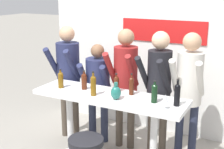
{
  "coord_description": "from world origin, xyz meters",
  "views": [
    {
      "loc": [
        1.8,
        -3.4,
        2.4
      ],
      "look_at": [
        0.0,
        0.09,
        1.3
      ],
      "focal_mm": 50.0,
      "sensor_mm": 36.0,
      "label": 1
    }
  ],
  "objects_px": {
    "tasting_table": "(109,107)",
    "wine_bottle_5": "(93,85)",
    "decorative_vase": "(116,92)",
    "wine_bottle_4": "(154,92)",
    "wine_bottle_0": "(84,80)",
    "person_center_left": "(125,76)",
    "wine_bottle_6": "(131,85)",
    "person_far_left": "(68,70)",
    "person_center": "(159,81)",
    "wine_glass_0": "(165,99)",
    "person_left": "(98,83)",
    "wine_bottle_1": "(116,83)",
    "wine_bottle_3": "(177,94)",
    "person_center_right": "(189,84)",
    "wine_bottle_2": "(61,79)"
  },
  "relations": [
    {
      "from": "wine_bottle_4",
      "to": "wine_glass_0",
      "type": "height_order",
      "value": "wine_bottle_4"
    },
    {
      "from": "wine_bottle_5",
      "to": "person_left",
      "type": "bearing_deg",
      "value": 115.94
    },
    {
      "from": "tasting_table",
      "to": "wine_glass_0",
      "type": "distance_m",
      "value": 0.88
    },
    {
      "from": "person_left",
      "to": "wine_bottle_5",
      "type": "height_order",
      "value": "person_left"
    },
    {
      "from": "wine_bottle_6",
      "to": "decorative_vase",
      "type": "relative_size",
      "value": 1.3
    },
    {
      "from": "person_center_right",
      "to": "wine_glass_0",
      "type": "bearing_deg",
      "value": -98.87
    },
    {
      "from": "person_center",
      "to": "wine_bottle_4",
      "type": "distance_m",
      "value": 0.53
    },
    {
      "from": "wine_bottle_1",
      "to": "wine_bottle_3",
      "type": "relative_size",
      "value": 0.78
    },
    {
      "from": "person_left",
      "to": "wine_bottle_1",
      "type": "distance_m",
      "value": 0.73
    },
    {
      "from": "wine_bottle_5",
      "to": "decorative_vase",
      "type": "relative_size",
      "value": 1.46
    },
    {
      "from": "wine_glass_0",
      "to": "person_center_right",
      "type": "bearing_deg",
      "value": 83.12
    },
    {
      "from": "person_left",
      "to": "decorative_vase",
      "type": "relative_size",
      "value": 7.2
    },
    {
      "from": "wine_bottle_2",
      "to": "decorative_vase",
      "type": "relative_size",
      "value": 1.21
    },
    {
      "from": "wine_bottle_0",
      "to": "wine_bottle_3",
      "type": "xyz_separation_m",
      "value": [
        1.3,
        -0.02,
        0.02
      ]
    },
    {
      "from": "wine_glass_0",
      "to": "wine_bottle_2",
      "type": "bearing_deg",
      "value": 176.35
    },
    {
      "from": "wine_bottle_0",
      "to": "wine_bottle_4",
      "type": "height_order",
      "value": "wine_bottle_4"
    },
    {
      "from": "person_center",
      "to": "decorative_vase",
      "type": "relative_size",
      "value": 8.42
    },
    {
      "from": "wine_bottle_3",
      "to": "wine_glass_0",
      "type": "relative_size",
      "value": 1.86
    },
    {
      "from": "person_center_left",
      "to": "wine_bottle_6",
      "type": "bearing_deg",
      "value": -59.21
    },
    {
      "from": "wine_bottle_1",
      "to": "wine_bottle_5",
      "type": "relative_size",
      "value": 0.79
    },
    {
      "from": "person_far_left",
      "to": "person_center",
      "type": "xyz_separation_m",
      "value": [
        1.5,
        0.01,
        0.02
      ]
    },
    {
      "from": "person_center_left",
      "to": "wine_bottle_0",
      "type": "xyz_separation_m",
      "value": [
        -0.36,
        -0.56,
        0.03
      ]
    },
    {
      "from": "person_left",
      "to": "wine_bottle_4",
      "type": "bearing_deg",
      "value": -37.36
    },
    {
      "from": "person_far_left",
      "to": "decorative_vase",
      "type": "relative_size",
      "value": 8.36
    },
    {
      "from": "wine_bottle_2",
      "to": "decorative_vase",
      "type": "bearing_deg",
      "value": -4.15
    },
    {
      "from": "person_center_left",
      "to": "wine_bottle_1",
      "type": "distance_m",
      "value": 0.46
    },
    {
      "from": "person_far_left",
      "to": "wine_bottle_4",
      "type": "xyz_separation_m",
      "value": [
        1.62,
        -0.51,
        0.04
      ]
    },
    {
      "from": "person_left",
      "to": "tasting_table",
      "type": "bearing_deg",
      "value": -58.97
    },
    {
      "from": "wine_bottle_0",
      "to": "wine_bottle_3",
      "type": "bearing_deg",
      "value": -1.09
    },
    {
      "from": "tasting_table",
      "to": "wine_bottle_5",
      "type": "distance_m",
      "value": 0.38
    },
    {
      "from": "tasting_table",
      "to": "wine_bottle_1",
      "type": "height_order",
      "value": "wine_bottle_1"
    },
    {
      "from": "wine_bottle_2",
      "to": "decorative_vase",
      "type": "height_order",
      "value": "wine_bottle_2"
    },
    {
      "from": "wine_bottle_2",
      "to": "wine_bottle_3",
      "type": "xyz_separation_m",
      "value": [
        1.63,
        0.07,
        0.02
      ]
    },
    {
      "from": "person_left",
      "to": "wine_bottle_5",
      "type": "distance_m",
      "value": 0.82
    },
    {
      "from": "person_center",
      "to": "wine_glass_0",
      "type": "xyz_separation_m",
      "value": [
        0.31,
        -0.66,
        0.01
      ]
    },
    {
      "from": "person_far_left",
      "to": "tasting_table",
      "type": "bearing_deg",
      "value": -31.36
    },
    {
      "from": "wine_bottle_6",
      "to": "decorative_vase",
      "type": "xyz_separation_m",
      "value": [
        -0.1,
        -0.25,
        -0.04
      ]
    },
    {
      "from": "tasting_table",
      "to": "wine_glass_0",
      "type": "relative_size",
      "value": 11.57
    },
    {
      "from": "person_far_left",
      "to": "wine_bottle_0",
      "type": "height_order",
      "value": "person_far_left"
    },
    {
      "from": "wine_bottle_5",
      "to": "wine_glass_0",
      "type": "bearing_deg",
      "value": -1.7
    },
    {
      "from": "wine_bottle_4",
      "to": "wine_bottle_0",
      "type": "bearing_deg",
      "value": 177.42
    },
    {
      "from": "person_center",
      "to": "wine_bottle_6",
      "type": "distance_m",
      "value": 0.45
    },
    {
      "from": "wine_bottle_3",
      "to": "wine_glass_0",
      "type": "height_order",
      "value": "wine_bottle_3"
    },
    {
      "from": "wine_bottle_6",
      "to": "decorative_vase",
      "type": "distance_m",
      "value": 0.27
    },
    {
      "from": "wine_bottle_5",
      "to": "wine_glass_0",
      "type": "height_order",
      "value": "wine_bottle_5"
    },
    {
      "from": "person_center_right",
      "to": "wine_bottle_0",
      "type": "bearing_deg",
      "value": -159.12
    },
    {
      "from": "wine_bottle_0",
      "to": "wine_bottle_5",
      "type": "relative_size",
      "value": 0.83
    },
    {
      "from": "wine_bottle_4",
      "to": "person_left",
      "type": "bearing_deg",
      "value": 152.26
    },
    {
      "from": "wine_bottle_5",
      "to": "wine_bottle_6",
      "type": "xyz_separation_m",
      "value": [
        0.42,
        0.25,
        -0.02
      ]
    },
    {
      "from": "person_center_right",
      "to": "person_far_left",
      "type": "bearing_deg",
      "value": -179.36
    }
  ]
}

